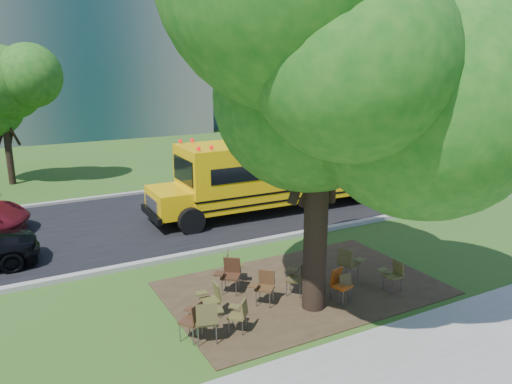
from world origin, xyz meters
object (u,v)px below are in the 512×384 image
chair_10 (232,263)px  chair_4 (342,284)px  chair_2 (240,312)px  chair_7 (348,261)px  school_bus (303,168)px  main_tree (321,56)px  chair_1 (207,318)px  chair_5 (340,283)px  chair_0 (193,317)px  chair_9 (230,272)px  chair_6 (394,272)px  chair_11 (298,275)px  chair_8 (212,296)px  chair_3 (264,284)px

chair_10 → chair_4: bearing=64.9°
chair_2 → chair_7: size_ratio=0.82×
school_bus → main_tree: bearing=-120.8°
chair_1 → chair_2: (0.79, 0.08, -0.12)m
chair_5 → chair_2: bearing=-14.0°
chair_1 → main_tree: bearing=20.2°
school_bus → chair_0: size_ratio=13.28×
main_tree → school_bus: size_ratio=0.82×
main_tree → chair_7: main_tree is taller
chair_4 → chair_7: bearing=40.3°
chair_4 → chair_9: (-2.21, 1.80, 0.08)m
chair_6 → chair_11: 2.53m
chair_2 → chair_10: (1.00, 2.46, 0.05)m
chair_1 → chair_10: size_ratio=1.14×
school_bus → chair_9: school_bus is taller
chair_7 → chair_9: chair_7 is taller
chair_4 → chair_8: 3.24m
chair_2 → chair_11: size_ratio=0.87×
school_bus → chair_4: 8.60m
chair_2 → chair_3: (1.12, 0.89, 0.06)m
chair_3 → chair_9: chair_9 is taller
chair_7 → chair_9: 3.23m
chair_6 → chair_0: bearing=89.2°
chair_5 → chair_10: 2.98m
chair_4 → chair_11: 1.14m
chair_7 → main_tree: bearing=-81.9°
chair_3 → chair_5: chair_3 is taller
chair_1 → chair_3: chair_1 is taller
chair_0 → chair_10: chair_0 is taller
chair_9 → chair_11: bearing=-175.3°
school_bus → chair_1: size_ratio=11.93×
chair_3 → chair_6: chair_3 is taller
chair_10 → school_bus: bearing=159.6°
chair_7 → chair_11: size_ratio=1.07×
chair_4 → chair_9: 2.85m
main_tree → chair_1: 6.03m
chair_8 → chair_4: bearing=-101.5°
chair_3 → chair_6: bearing=-151.4°
chair_2 → chair_11: bearing=-24.1°
chair_2 → chair_7: bearing=-33.1°
chair_10 → chair_6: bearing=81.2°
chair_6 → chair_10: size_ratio=0.97×
chair_0 → chair_6: chair_0 is taller
chair_0 → chair_4: chair_0 is taller
school_bus → chair_3: bearing=-128.6°
chair_1 → chair_8: size_ratio=1.16×
chair_4 → chair_1: bearing=177.2°
chair_9 → chair_11: chair_9 is taller
chair_0 → chair_8: 1.06m
school_bus → chair_3: size_ratio=13.31×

